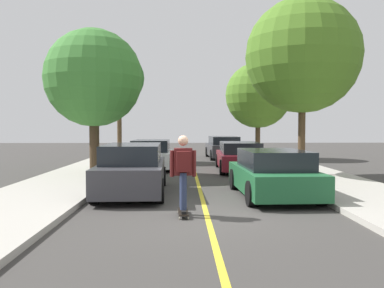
% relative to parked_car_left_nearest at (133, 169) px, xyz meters
% --- Properties ---
extents(ground, '(80.00, 80.00, 0.00)m').
position_rel_parked_car_left_nearest_xyz_m(ground, '(2.01, -2.88, -0.72)').
color(ground, '#3D3A38').
extents(sidewalk_left, '(2.94, 56.00, 0.14)m').
position_rel_parked_car_left_nearest_xyz_m(sidewalk_left, '(-2.52, -2.88, -0.65)').
color(sidewalk_left, '#ADA89E').
rests_on(sidewalk_left, ground).
extents(center_line, '(0.12, 39.20, 0.01)m').
position_rel_parked_car_left_nearest_xyz_m(center_line, '(2.01, 1.12, -0.72)').
color(center_line, gold).
rests_on(center_line, ground).
extents(parked_car_left_nearest, '(2.00, 4.47, 1.46)m').
position_rel_parked_car_left_nearest_xyz_m(parked_car_left_nearest, '(0.00, 0.00, 0.00)').
color(parked_car_left_nearest, '#38383D').
rests_on(parked_car_left_nearest, ground).
extents(parked_car_left_near, '(1.96, 4.09, 1.36)m').
position_rel_parked_car_left_nearest_xyz_m(parked_car_left_near, '(0.00, 6.85, -0.05)').
color(parked_car_left_near, white).
rests_on(parked_car_left_near, ground).
extents(parked_car_right_nearest, '(2.08, 4.15, 1.32)m').
position_rel_parked_car_left_nearest_xyz_m(parked_car_right_nearest, '(4.02, -0.61, -0.07)').
color(parked_car_right_nearest, '#1E5B33').
rests_on(parked_car_right_nearest, ground).
extents(parked_car_right_near, '(2.07, 4.61, 1.30)m').
position_rel_parked_car_left_nearest_xyz_m(parked_car_right_near, '(4.02, 5.92, -0.08)').
color(parked_car_right_near, maroon).
rests_on(parked_car_right_near, ground).
extents(parked_car_right_far, '(2.05, 4.49, 1.38)m').
position_rel_parked_car_left_nearest_xyz_m(parked_car_right_far, '(4.02, 12.93, -0.03)').
color(parked_car_right_far, '#38383D').
rests_on(parked_car_right_far, ground).
extents(street_tree_left_nearest, '(3.87, 3.87, 5.71)m').
position_rel_parked_car_left_nearest_xyz_m(street_tree_left_nearest, '(-2.06, 4.23, 3.18)').
color(street_tree_left_nearest, '#3D2D1E').
rests_on(street_tree_left_nearest, sidewalk_left).
extents(street_tree_left_near, '(2.81, 2.81, 5.94)m').
position_rel_parked_car_left_nearest_xyz_m(street_tree_left_near, '(-2.06, 10.54, 3.93)').
color(street_tree_left_near, '#4C3823').
rests_on(street_tree_left_near, sidewalk_left).
extents(street_tree_right_nearest, '(4.39, 4.39, 6.75)m').
position_rel_parked_car_left_nearest_xyz_m(street_tree_right_nearest, '(6.08, 3.51, 3.97)').
color(street_tree_right_nearest, '#4C3823').
rests_on(street_tree_right_nearest, sidewalk_right).
extents(street_tree_right_near, '(3.98, 3.98, 5.75)m').
position_rel_parked_car_left_nearest_xyz_m(street_tree_right_near, '(6.08, 12.41, 3.17)').
color(street_tree_right_near, '#4C3823').
rests_on(street_tree_right_near, sidewalk_right).
extents(skateboard, '(0.26, 0.85, 0.10)m').
position_rel_parked_car_left_nearest_xyz_m(skateboard, '(1.48, -2.96, -0.63)').
color(skateboard, black).
rests_on(skateboard, ground).
extents(skateboarder, '(0.58, 0.70, 1.68)m').
position_rel_parked_car_left_nearest_xyz_m(skateboarder, '(1.48, -2.99, 0.33)').
color(skateboarder, black).
rests_on(skateboarder, skateboard).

